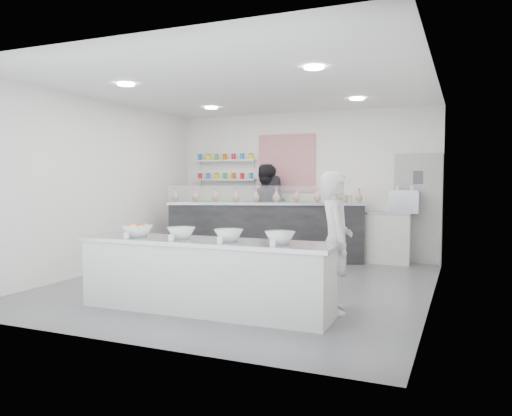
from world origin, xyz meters
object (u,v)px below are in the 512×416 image
Objects in this scene: espresso_machine at (405,202)px; staff_left at (265,211)px; prep_counter at (205,276)px; back_bar at (266,231)px; staff_right at (272,216)px; woman_prep at (336,242)px; espresso_ledge at (376,237)px.

staff_left reaches higher than espresso_machine.
prep_counter is 3.80m from back_bar.
staff_right is (-0.76, 4.23, 0.42)m from prep_counter.
prep_counter is 4.85m from espresso_machine.
prep_counter is 1.89× the size of staff_right.
staff_left is (-0.86, 4.11, 0.52)m from prep_counter.
prep_counter is 1.65m from woman_prep.
prep_counter is 6.05× the size of espresso_machine.
staff_left is at bearing 100.76° from prep_counter.
prep_counter is 4.32m from staff_right.
woman_prep is at bearing -74.35° from back_bar.
espresso_machine is at bearing 0.00° from espresso_ledge.
staff_left reaches higher than espresso_ledge.
back_bar is 2.70m from espresso_machine.
espresso_ledge is 2.13m from staff_right.
espresso_ledge is at bearing 176.32° from staff_right.
woman_prep is (2.16, -3.13, 0.27)m from back_bar.
prep_counter is at bearing 91.53° from staff_right.
espresso_machine is 0.31× the size of staff_right.
espresso_machine is 0.31× the size of woman_prep.
prep_counter is 4.61m from espresso_ledge.
back_bar is 2.20× the size of woman_prep.
prep_counter is 1.69× the size of staff_left.
prep_counter is 0.86× the size of back_bar.
back_bar is at bearing 95.56° from staff_left.
staff_left reaches higher than staff_right.
woman_prep is at bearing 113.02° from staff_right.
woman_prep is at bearing 103.84° from staff_left.
prep_counter is at bearing -98.61° from back_bar.
staff_right is at bearing 79.80° from back_bar.
espresso_ledge is 0.69× the size of staff_left.
prep_counter is 1.89× the size of woman_prep.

